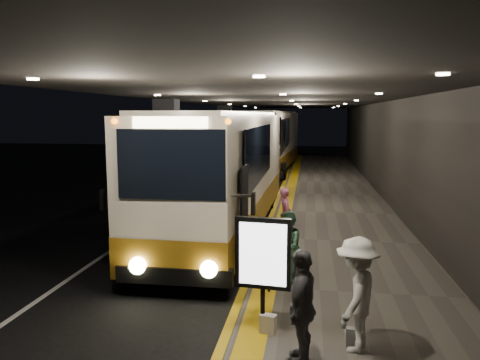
# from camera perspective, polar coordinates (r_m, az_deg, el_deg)

# --- Properties ---
(ground) EXTENTS (90.00, 90.00, 0.00)m
(ground) POSITION_cam_1_polar(r_m,az_deg,el_deg) (13.86, -7.59, -8.16)
(ground) COLOR black
(lane_line_white) EXTENTS (0.12, 50.00, 0.01)m
(lane_line_white) POSITION_cam_1_polar(r_m,az_deg,el_deg) (19.02, -8.66, -3.74)
(lane_line_white) COLOR silver
(lane_line_white) RESTS_ON ground
(kerb_stripe_yellow) EXTENTS (0.18, 50.00, 0.01)m
(kerb_stripe_yellow) POSITION_cam_1_polar(r_m,az_deg,el_deg) (18.25, 3.93, -4.16)
(kerb_stripe_yellow) COLOR gold
(kerb_stripe_yellow) RESTS_ON ground
(sidewalk) EXTENTS (4.50, 50.00, 0.15)m
(sidewalk) POSITION_cam_1_polar(r_m,az_deg,el_deg) (18.21, 11.50, -4.11)
(sidewalk) COLOR #514C44
(sidewalk) RESTS_ON ground
(tactile_strip) EXTENTS (0.50, 50.00, 0.01)m
(tactile_strip) POSITION_cam_1_polar(r_m,az_deg,el_deg) (18.19, 5.51, -3.73)
(tactile_strip) COLOR gold
(tactile_strip) RESTS_ON sidewalk
(terminal_wall) EXTENTS (0.10, 50.00, 6.00)m
(terminal_wall) POSITION_cam_1_polar(r_m,az_deg,el_deg) (18.10, 18.92, 4.90)
(terminal_wall) COLOR black
(terminal_wall) RESTS_ON ground
(support_columns) EXTENTS (0.80, 24.80, 4.40)m
(support_columns) POSITION_cam_1_polar(r_m,az_deg,el_deg) (17.66, -8.83, 2.57)
(support_columns) COLOR black
(support_columns) RESTS_ON ground
(canopy) EXTENTS (9.00, 50.00, 0.40)m
(canopy) POSITION_cam_1_polar(r_m,az_deg,el_deg) (17.85, 4.56, 10.41)
(canopy) COLOR black
(canopy) RESTS_ON support_columns
(coach_main) EXTENTS (2.77, 12.28, 3.81)m
(coach_main) POSITION_cam_1_polar(r_m,az_deg,el_deg) (15.28, -1.81, 0.42)
(coach_main) COLOR beige
(coach_main) RESTS_ON ground
(coach_second) EXTENTS (3.45, 12.69, 3.94)m
(coach_second) POSITION_cam_1_polar(r_m,az_deg,el_deg) (31.54, 3.62, 4.43)
(coach_second) COLOR beige
(coach_second) RESTS_ON ground
(coach_third) EXTENTS (3.18, 12.75, 3.98)m
(coach_third) POSITION_cam_1_polar(r_m,az_deg,el_deg) (43.46, 4.65, 5.42)
(coach_third) COLOR beige
(coach_third) RESTS_ON ground
(passenger_boarding) EXTENTS (0.50, 0.64, 1.57)m
(passenger_boarding) POSITION_cam_1_polar(r_m,az_deg,el_deg) (13.82, 5.54, -4.18)
(passenger_boarding) COLOR #A94E74
(passenger_boarding) RESTS_ON sidewalk
(passenger_waiting_green) EXTENTS (0.51, 0.80, 1.60)m
(passenger_waiting_green) POSITION_cam_1_polar(r_m,az_deg,el_deg) (10.42, 5.74, -8.14)
(passenger_waiting_green) COLOR #457D57
(passenger_waiting_green) RESTS_ON sidewalk
(passenger_waiting_white) EXTENTS (0.91, 1.29, 1.82)m
(passenger_waiting_white) POSITION_cam_1_polar(r_m,az_deg,el_deg) (7.72, 14.02, -13.36)
(passenger_waiting_white) COLOR beige
(passenger_waiting_white) RESTS_ON sidewalk
(passenger_waiting_grey) EXTENTS (0.75, 1.13, 1.76)m
(passenger_waiting_grey) POSITION_cam_1_polar(r_m,az_deg,el_deg) (7.20, 7.57, -15.04)
(passenger_waiting_grey) COLOR #47464A
(passenger_waiting_grey) RESTS_ON sidewalk
(bag_polka) EXTENTS (0.26, 0.12, 0.31)m
(bag_polka) POSITION_cam_1_polar(r_m,az_deg,el_deg) (8.10, 13.70, -18.12)
(bag_polka) COLOR black
(bag_polka) RESTS_ON sidewalk
(bag_plain) EXTENTS (0.30, 0.22, 0.33)m
(bag_plain) POSITION_cam_1_polar(r_m,az_deg,el_deg) (8.31, 3.44, -17.11)
(bag_plain) COLOR silver
(bag_plain) RESTS_ON sidewalk
(info_sign) EXTENTS (0.95, 0.21, 2.00)m
(info_sign) POSITION_cam_1_polar(r_m,az_deg,el_deg) (7.93, 2.81, -9.18)
(info_sign) COLOR black
(info_sign) RESTS_ON sidewalk
(stanchion_post) EXTENTS (0.05, 0.05, 1.15)m
(stanchion_post) POSITION_cam_1_polar(r_m,az_deg,el_deg) (9.90, 3.59, -10.36)
(stanchion_post) COLOR black
(stanchion_post) RESTS_ON sidewalk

